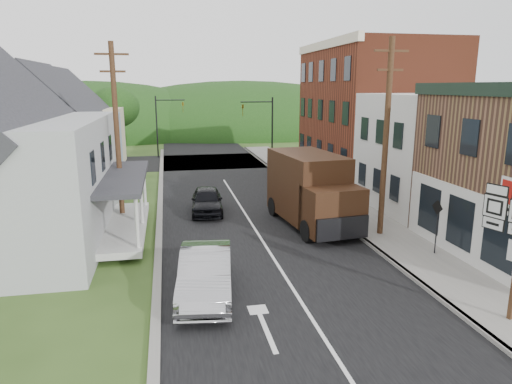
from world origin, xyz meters
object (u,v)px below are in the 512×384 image
dark_sedan (207,201)px  warning_sign (437,219)px  silver_sedan (206,273)px  delivery_van (312,190)px

dark_sedan → warning_sign: 12.17m
silver_sedan → delivery_van: delivery_van is taller
warning_sign → dark_sedan: bearing=126.5°
dark_sedan → warning_sign: bearing=-40.3°
silver_sedan → dark_sedan: silver_sedan is taller
warning_sign → delivery_van: bearing=116.7°
dark_sedan → delivery_van: bearing=-29.9°
silver_sedan → warning_sign: size_ratio=2.12×
dark_sedan → delivery_van: 6.11m
dark_sedan → warning_sign: warning_sign is taller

